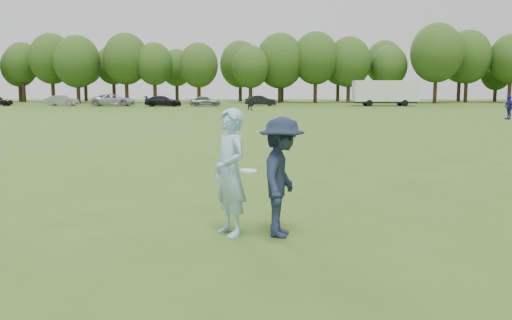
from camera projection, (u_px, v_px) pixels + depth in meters
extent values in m
plane|color=#375919|center=(282.00, 239.00, 8.57)|extent=(200.00, 200.00, 0.00)
imported|color=#97C9EA|center=(230.00, 172.00, 8.72)|extent=(0.81, 0.90, 2.06)
imported|color=#1A2439|center=(282.00, 177.00, 8.65)|extent=(0.97, 1.37, 1.93)
imported|color=navy|center=(509.00, 107.00, 40.15)|extent=(0.54, 1.10, 1.81)
imported|color=#252525|center=(250.00, 103.00, 55.29)|extent=(1.47, 1.10, 1.54)
imported|color=gray|center=(62.00, 101.00, 69.32)|extent=(4.12, 1.62, 1.34)
imported|color=#B3B4B8|center=(113.00, 100.00, 68.07)|extent=(5.49, 2.55, 1.52)
imported|color=black|center=(163.00, 101.00, 66.75)|extent=(4.54, 1.93, 1.31)
imported|color=slate|center=(205.00, 101.00, 67.11)|extent=(3.94, 1.88, 1.30)
imported|color=black|center=(261.00, 101.00, 68.53)|extent=(4.07, 1.74, 1.30)
cylinder|color=white|center=(249.00, 171.00, 8.40)|extent=(0.32, 0.32, 0.05)
cube|color=white|center=(385.00, 91.00, 68.16)|extent=(8.00, 2.50, 2.60)
cube|color=black|center=(385.00, 102.00, 68.34)|extent=(7.60, 2.30, 0.25)
cylinder|color=black|center=(369.00, 103.00, 67.13)|extent=(0.80, 0.25, 0.80)
cylinder|color=black|center=(365.00, 103.00, 69.61)|extent=(0.80, 0.25, 0.80)
cylinder|color=black|center=(405.00, 103.00, 67.11)|extent=(0.80, 0.25, 0.80)
cylinder|color=black|center=(400.00, 103.00, 69.58)|extent=(0.80, 0.25, 0.80)
cube|color=#333333|center=(350.00, 102.00, 68.36)|extent=(1.20, 0.15, 0.12)
cylinder|color=#332114|center=(24.00, 90.00, 85.60)|extent=(0.56, 0.56, 3.91)
ellipsoid|color=#284316|center=(22.00, 62.00, 85.02)|extent=(5.47, 5.47, 6.29)
cylinder|color=#332114|center=(53.00, 90.00, 83.83)|extent=(0.56, 0.56, 3.83)
ellipsoid|color=#284316|center=(52.00, 59.00, 83.19)|extent=(6.75, 6.75, 7.76)
cylinder|color=#332114|center=(78.00, 92.00, 80.90)|extent=(0.56, 0.56, 3.25)
ellipsoid|color=#284316|center=(77.00, 62.00, 80.30)|extent=(6.76, 6.76, 7.78)
cylinder|color=#332114|center=(127.00, 91.00, 81.24)|extent=(0.56, 0.56, 3.71)
ellipsoid|color=#284316|center=(126.00, 59.00, 80.62)|extent=(6.68, 6.68, 7.68)
cylinder|color=#332114|center=(155.00, 91.00, 80.86)|extent=(0.56, 0.56, 3.46)
ellipsoid|color=#284316|center=(154.00, 64.00, 80.31)|extent=(5.49, 5.49, 6.31)
cylinder|color=#332114|center=(199.00, 93.00, 80.71)|extent=(0.56, 0.56, 3.14)
ellipsoid|color=#284316|center=(199.00, 65.00, 80.17)|extent=(5.78, 5.78, 6.64)
cylinder|color=#332114|center=(251.00, 93.00, 80.42)|extent=(0.56, 0.56, 3.01)
ellipsoid|color=#284316|center=(251.00, 67.00, 79.90)|extent=(5.46, 5.46, 6.28)
cylinder|color=#332114|center=(280.00, 92.00, 82.74)|extent=(0.56, 0.56, 3.23)
ellipsoid|color=#284316|center=(280.00, 61.00, 82.11)|extent=(7.29, 7.29, 8.38)
cylinder|color=#332114|center=(315.00, 90.00, 82.58)|extent=(0.56, 0.56, 3.77)
ellipsoid|color=#284316|center=(316.00, 58.00, 81.93)|extent=(6.95, 6.95, 8.00)
cylinder|color=#332114|center=(348.00, 92.00, 83.16)|extent=(0.56, 0.56, 3.33)
ellipsoid|color=#284316|center=(349.00, 62.00, 82.55)|extent=(6.71, 6.71, 7.71)
cylinder|color=#332114|center=(388.00, 92.00, 83.38)|extent=(0.56, 0.56, 3.22)
ellipsoid|color=#284316|center=(389.00, 66.00, 82.85)|extent=(5.54, 5.54, 6.37)
cylinder|color=#332114|center=(435.00, 89.00, 80.37)|extent=(0.56, 0.56, 4.15)
ellipsoid|color=#284316|center=(437.00, 53.00, 79.66)|extent=(7.59, 7.59, 8.73)
cylinder|color=#332114|center=(466.00, 90.00, 83.84)|extent=(0.56, 0.56, 3.95)
ellipsoid|color=#284316|center=(467.00, 57.00, 83.17)|extent=(7.16, 7.16, 8.24)
cylinder|color=#332114|center=(509.00, 90.00, 82.45)|extent=(0.56, 0.56, 3.90)
ellipsoid|color=#284316|center=(511.00, 59.00, 81.81)|extent=(6.49, 6.49, 7.46)
cylinder|color=#332114|center=(20.00, 92.00, 88.77)|extent=(0.56, 0.56, 3.25)
ellipsoid|color=#284316|center=(19.00, 67.00, 88.23)|extent=(5.68, 5.68, 6.53)
cylinder|color=#332114|center=(86.00, 90.00, 91.66)|extent=(0.56, 0.56, 3.62)
ellipsoid|color=#284316|center=(85.00, 65.00, 91.09)|extent=(5.80, 5.80, 6.67)
cylinder|color=#332114|center=(114.00, 91.00, 89.11)|extent=(0.56, 0.56, 3.61)
ellipsoid|color=#284316|center=(113.00, 65.00, 88.55)|extent=(5.58, 5.58, 6.42)
cylinder|color=#332114|center=(177.00, 91.00, 89.61)|extent=(0.56, 0.56, 3.29)
ellipsoid|color=#284316|center=(177.00, 68.00, 89.09)|extent=(5.30, 5.30, 6.09)
cylinder|color=#332114|center=(240.00, 91.00, 91.01)|extent=(0.56, 0.56, 3.28)
ellipsoid|color=#284316|center=(240.00, 64.00, 90.41)|extent=(6.78, 6.78, 7.79)
cylinder|color=#332114|center=(282.00, 92.00, 89.46)|extent=(0.56, 0.56, 3.11)
ellipsoid|color=#284316|center=(282.00, 69.00, 88.94)|extent=(5.34, 5.34, 6.14)
cylinder|color=#332114|center=(338.00, 91.00, 90.78)|extent=(0.56, 0.56, 3.50)
ellipsoid|color=#284316|center=(338.00, 68.00, 90.27)|extent=(4.82, 4.82, 5.54)
cylinder|color=#332114|center=(383.00, 90.00, 91.31)|extent=(0.56, 0.56, 3.80)
ellipsoid|color=#284316|center=(384.00, 62.00, 90.69)|extent=(6.34, 6.34, 7.29)
cylinder|color=#332114|center=(459.00, 90.00, 89.51)|extent=(0.56, 0.56, 3.84)
ellipsoid|color=#284316|center=(460.00, 65.00, 88.97)|extent=(5.09, 5.09, 5.86)
cylinder|color=#332114|center=(495.00, 94.00, 88.42)|extent=(0.56, 0.56, 2.58)
ellipsoid|color=#284316|center=(496.00, 73.00, 87.97)|extent=(4.86, 4.86, 5.59)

